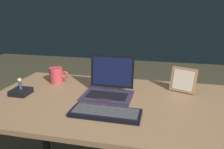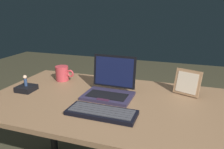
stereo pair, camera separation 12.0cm
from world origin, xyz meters
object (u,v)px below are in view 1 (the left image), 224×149
at_px(external_keyboard, 106,113).
at_px(figurine, 20,83).
at_px(photo_frame, 183,80).
at_px(coffee_mug, 56,75).
at_px(figurine_stand, 21,92).
at_px(laptop_front, 109,88).

relative_size(external_keyboard, figurine, 4.94).
distance_m(external_keyboard, photo_frame, 0.57).
height_order(external_keyboard, photo_frame, photo_frame).
bearing_deg(figurine, coffee_mug, 66.31).
height_order(photo_frame, coffee_mug, photo_frame).
relative_size(external_keyboard, coffee_mug, 2.51).
bearing_deg(coffee_mug, figurine_stand, -113.69).
bearing_deg(figurine, external_keyboard, -14.15).
relative_size(laptop_front, photo_frame, 1.80).
distance_m(photo_frame, figurine, 0.99).
xyz_separation_m(photo_frame, figurine_stand, (-0.96, -0.26, -0.06)).
height_order(laptop_front, figurine_stand, laptop_front).
height_order(laptop_front, photo_frame, laptop_front).
height_order(photo_frame, figurine, photo_frame).
height_order(figurine_stand, figurine, figurine).
height_order(photo_frame, figurine_stand, photo_frame).
bearing_deg(figurine_stand, figurine, 0.00).
bearing_deg(laptop_front, figurine, -169.05).
distance_m(figurine_stand, coffee_mug, 0.28).
distance_m(external_keyboard, coffee_mug, 0.60).
xyz_separation_m(figurine, coffee_mug, (0.11, 0.25, -0.02)).
relative_size(figurine, coffee_mug, 0.51).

